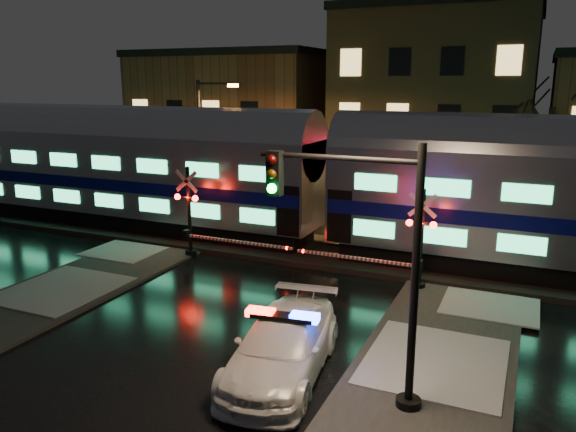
% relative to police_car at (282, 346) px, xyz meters
% --- Properties ---
extents(ground, '(120.00, 120.00, 0.00)m').
position_rel_police_car_xyz_m(ground, '(-3.00, 4.99, -0.78)').
color(ground, black).
rests_on(ground, ground).
extents(ballast, '(90.00, 4.20, 0.24)m').
position_rel_police_car_xyz_m(ballast, '(-3.00, 9.99, -0.66)').
color(ballast, black).
rests_on(ballast, ground).
extents(sidewalk_right, '(4.00, 20.00, 0.12)m').
position_rel_police_car_xyz_m(sidewalk_right, '(3.50, -1.01, -0.72)').
color(sidewalk_right, '#2D2D2D').
rests_on(sidewalk_right, ground).
extents(building_left, '(14.00, 10.00, 9.00)m').
position_rel_police_car_xyz_m(building_left, '(-16.00, 26.99, 3.72)').
color(building_left, '#563221').
rests_on(building_left, ground).
extents(building_mid, '(12.00, 11.00, 11.50)m').
position_rel_police_car_xyz_m(building_mid, '(-1.00, 27.49, 4.97)').
color(building_mid, brown).
rests_on(building_mid, ground).
extents(train, '(51.00, 3.12, 5.92)m').
position_rel_police_car_xyz_m(train, '(-2.50, 9.98, 2.61)').
color(train, black).
rests_on(train, ballast).
extents(police_car, '(2.87, 5.55, 1.71)m').
position_rel_police_car_xyz_m(police_car, '(0.00, 0.00, 0.00)').
color(police_car, white).
rests_on(police_car, ground).
extents(crossing_signal_right, '(5.20, 0.63, 3.68)m').
position_rel_police_car_xyz_m(crossing_signal_right, '(1.64, 7.28, 0.74)').
color(crossing_signal_right, black).
rests_on(crossing_signal_right, ground).
extents(crossing_signal_left, '(5.46, 0.64, 3.86)m').
position_rel_police_car_xyz_m(crossing_signal_left, '(-7.28, 7.29, 0.82)').
color(crossing_signal_left, black).
rests_on(crossing_signal_left, ground).
extents(traffic_light, '(3.93, 0.70, 6.07)m').
position_rel_police_car_xyz_m(traffic_light, '(2.34, -0.39, 2.45)').
color(traffic_light, black).
rests_on(traffic_light, ground).
extents(streetlight, '(2.46, 0.26, 7.35)m').
position_rel_police_car_xyz_m(streetlight, '(-10.98, 13.99, 3.46)').
color(streetlight, black).
rests_on(streetlight, ground).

